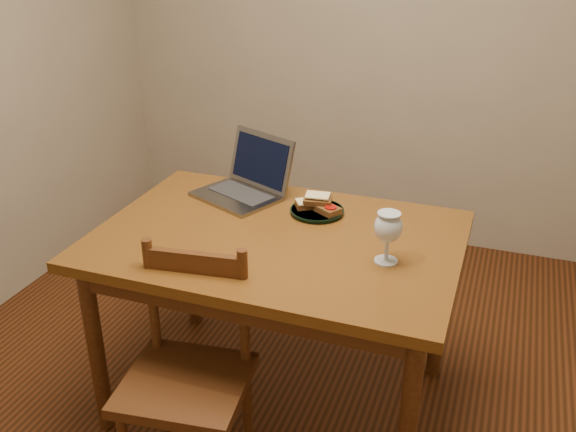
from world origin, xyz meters
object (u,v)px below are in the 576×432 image
(laptop, at_px, (248,179))
(chair, at_px, (187,366))
(table, at_px, (277,256))
(milk_glass, at_px, (387,237))
(plate, at_px, (317,211))

(laptop, bearing_deg, chair, -58.37)
(table, relative_size, milk_glass, 7.16)
(laptop, bearing_deg, table, -27.97)
(table, distance_m, plate, 0.26)
(table, height_order, laptop, laptop)
(table, bearing_deg, milk_glass, -8.30)
(table, xyz_separation_m, laptop, (-0.25, 0.31, 0.15))
(table, bearing_deg, plate, 70.75)
(milk_glass, bearing_deg, table, 171.70)
(milk_glass, xyz_separation_m, laptop, (-0.66, 0.37, -0.03))
(chair, relative_size, milk_glass, 2.43)
(table, xyz_separation_m, chair, (-0.14, -0.46, -0.20))
(milk_glass, bearing_deg, chair, -143.73)
(table, height_order, chair, chair)
(milk_glass, bearing_deg, laptop, 150.32)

